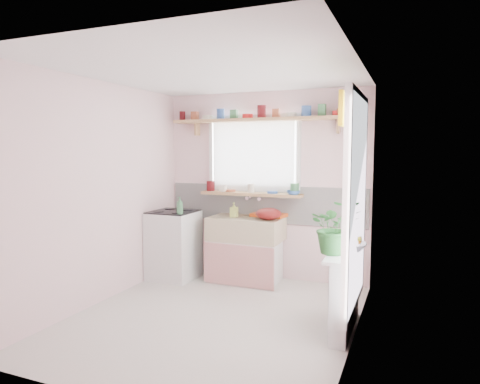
% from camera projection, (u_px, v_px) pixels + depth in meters
% --- Properties ---
extents(room, '(3.20, 3.20, 3.20)m').
position_uv_depth(room, '(299.00, 182.00, 4.82)').
color(room, beige).
rests_on(room, ground).
extents(sink_unit, '(0.95, 0.65, 1.11)m').
position_uv_depth(sink_unit, '(246.00, 249.00, 5.62)').
color(sink_unit, white).
rests_on(sink_unit, ground).
extents(cooker, '(0.58, 0.58, 0.93)m').
position_uv_depth(cooker, '(174.00, 244.00, 5.75)').
color(cooker, white).
rests_on(cooker, ground).
extents(radiator_ledge, '(0.22, 0.95, 0.78)m').
position_uv_depth(radiator_ledge, '(345.00, 290.00, 4.07)').
color(radiator_ledge, white).
rests_on(radiator_ledge, ground).
extents(windowsill, '(1.40, 0.22, 0.04)m').
position_uv_depth(windowsill, '(251.00, 194.00, 5.72)').
color(windowsill, tan).
rests_on(windowsill, room).
extents(pine_shelf, '(2.52, 0.24, 0.04)m').
position_uv_depth(pine_shelf, '(262.00, 120.00, 5.56)').
color(pine_shelf, tan).
rests_on(pine_shelf, room).
extents(shelf_crockery, '(2.47, 0.11, 0.12)m').
position_uv_depth(shelf_crockery, '(260.00, 114.00, 5.56)').
color(shelf_crockery, '#590F14').
rests_on(shelf_crockery, pine_shelf).
extents(sill_crockery, '(1.35, 0.11, 0.12)m').
position_uv_depth(sill_crockery, '(251.00, 188.00, 5.72)').
color(sill_crockery, '#590F14').
rests_on(sill_crockery, windowsill).
extents(dish_tray, '(0.48, 0.38, 0.04)m').
position_uv_depth(dish_tray, '(270.00, 215.00, 5.67)').
color(dish_tray, '#DE5013').
rests_on(dish_tray, sink_unit).
extents(colander, '(0.38, 0.38, 0.15)m').
position_uv_depth(colander, '(269.00, 214.00, 5.40)').
color(colander, maroon).
rests_on(colander, sink_unit).
extents(jade_plant, '(0.56, 0.52, 0.50)m').
position_uv_depth(jade_plant, '(335.00, 227.00, 3.92)').
color(jade_plant, '#28652B').
rests_on(jade_plant, radiator_ledge).
extents(fruit_bowl, '(0.32, 0.32, 0.07)m').
position_uv_depth(fruit_bowl, '(350.00, 247.00, 4.07)').
color(fruit_bowl, silver).
rests_on(fruit_bowl, radiator_ledge).
extents(herb_pot, '(0.13, 0.11, 0.22)m').
position_uv_depth(herb_pot, '(349.00, 237.00, 4.15)').
color(herb_pot, '#325B24').
rests_on(herb_pot, radiator_ledge).
extents(soap_bottle_sink, '(0.09, 0.09, 0.19)m').
position_uv_depth(soap_bottle_sink, '(234.00, 210.00, 5.61)').
color(soap_bottle_sink, '#BACB5A').
rests_on(soap_bottle_sink, sink_unit).
extents(sill_cup, '(0.14, 0.14, 0.09)m').
position_uv_depth(sill_cup, '(223.00, 189.00, 5.81)').
color(sill_cup, white).
rests_on(sill_cup, windowsill).
extents(sill_bowl, '(0.20, 0.20, 0.05)m').
position_uv_depth(sill_bowl, '(293.00, 193.00, 5.44)').
color(sill_bowl, '#3260A3').
rests_on(sill_bowl, windowsill).
extents(shelf_vase, '(0.15, 0.15, 0.15)m').
position_uv_depth(shelf_vase, '(343.00, 109.00, 5.10)').
color(shelf_vase, '#97392E').
rests_on(shelf_vase, pine_shelf).
extents(cooker_bottle, '(0.09, 0.09, 0.22)m').
position_uv_depth(cooker_bottle, '(180.00, 205.00, 5.43)').
color(cooker_bottle, '#3E7D4D').
rests_on(cooker_bottle, cooker).
extents(fruit, '(0.20, 0.14, 0.10)m').
position_uv_depth(fruit, '(351.00, 240.00, 4.06)').
color(fruit, orange).
rests_on(fruit, fruit_bowl).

